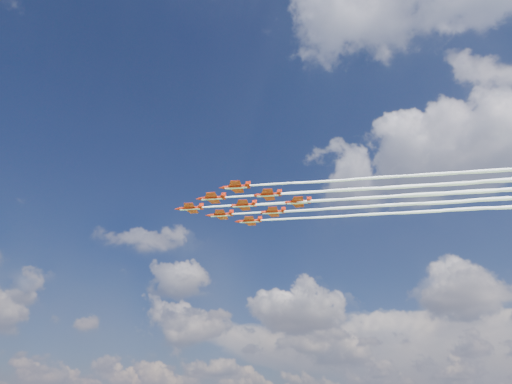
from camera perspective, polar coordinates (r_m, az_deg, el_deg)
jet_lead at (r=170.46m, az=15.83°, el=-0.47°), size 131.15×69.77×2.55m
jet_row2_port at (r=165.81m, az=19.28°, el=0.77°), size 131.15×69.77×2.55m
jet_row2_starb at (r=178.47m, az=18.53°, el=-1.26°), size 131.15×69.77×2.55m
jet_row3_port at (r=161.86m, az=22.91°, el=2.08°), size 131.15×69.77×2.55m
jet_row3_centre at (r=174.23m, az=21.88°, el=-0.09°), size 131.15×69.77×2.55m
jet_row3_starb at (r=186.87m, az=20.99°, el=-1.97°), size 131.15×69.77×2.55m
jet_row4_port at (r=170.70m, az=25.39°, el=1.13°), size 131.15×69.77×2.55m
jet_row4_starb at (r=183.02m, az=24.24°, el=-0.87°), size 131.15×69.77×2.55m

